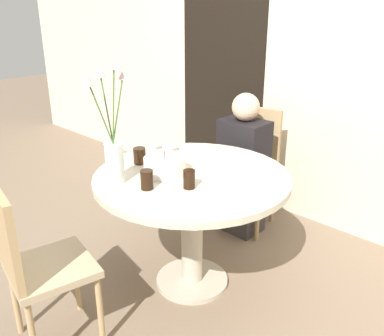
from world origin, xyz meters
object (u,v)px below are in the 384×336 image
(birthday_cake, at_px, (165,166))
(drink_glass_0, at_px, (147,180))
(drink_glass_2, at_px, (140,156))
(flower_vase, at_px, (112,144))
(drink_glass_1, at_px, (189,179))
(person_guest, at_px, (243,169))
(chair_far_back, at_px, (251,160))
(side_plate, at_px, (262,174))
(chair_right_flank, at_px, (33,260))

(birthday_cake, xyz_separation_m, drink_glass_0, (0.08, -0.20, 0.00))
(drink_glass_2, bearing_deg, flower_vase, -66.36)
(drink_glass_1, xyz_separation_m, person_guest, (-0.31, 0.91, -0.30))
(birthday_cake, distance_m, drink_glass_0, 0.22)
(chair_far_back, relative_size, flower_vase, 1.36)
(side_plate, distance_m, person_guest, 0.73)
(flower_vase, height_order, side_plate, flower_vase)
(side_plate, bearing_deg, chair_right_flank, -112.48)
(flower_vase, distance_m, side_plate, 0.87)
(side_plate, bearing_deg, drink_glass_2, -150.61)
(drink_glass_0, xyz_separation_m, drink_glass_2, (-0.32, 0.22, -0.00))
(drink_glass_0, bearing_deg, birthday_cake, 111.30)
(chair_right_flank, bearing_deg, drink_glass_2, -66.97)
(chair_far_back, xyz_separation_m, drink_glass_2, (-0.13, -1.01, 0.28))
(birthday_cake, height_order, person_guest, person_guest)
(chair_right_flank, height_order, drink_glass_1, chair_right_flank)
(drink_glass_1, bearing_deg, flower_vase, -146.34)
(chair_right_flank, relative_size, flower_vase, 1.36)
(side_plate, relative_size, person_guest, 0.16)
(drink_glass_2, relative_size, person_guest, 0.09)
(chair_far_back, distance_m, flower_vase, 1.37)
(drink_glass_0, relative_size, drink_glass_1, 1.03)
(drink_glass_1, xyz_separation_m, drink_glass_2, (-0.48, 0.05, -0.00))
(drink_glass_0, bearing_deg, person_guest, 98.13)
(side_plate, relative_size, drink_glass_0, 1.59)
(chair_far_back, distance_m, drink_glass_0, 1.27)
(flower_vase, height_order, drink_glass_1, flower_vase)
(side_plate, xyz_separation_m, drink_glass_2, (-0.66, -0.37, 0.05))
(drink_glass_1, bearing_deg, side_plate, 66.96)
(flower_vase, bearing_deg, drink_glass_1, 33.66)
(chair_right_flank, height_order, birthday_cake, chair_right_flank)
(birthday_cake, bearing_deg, chair_far_back, 96.26)
(birthday_cake, bearing_deg, chair_right_flank, -95.46)
(drink_glass_0, height_order, drink_glass_1, drink_glass_0)
(drink_glass_2, bearing_deg, birthday_cake, -2.86)
(birthday_cake, height_order, side_plate, birthday_cake)
(drink_glass_1, bearing_deg, person_guest, 108.89)
(chair_right_flank, relative_size, drink_glass_0, 8.75)
(drink_glass_1, bearing_deg, birthday_cake, 170.09)
(drink_glass_1, distance_m, drink_glass_2, 0.48)
(drink_glass_2, bearing_deg, chair_right_flank, -78.99)
(drink_glass_0, bearing_deg, drink_glass_1, 46.11)
(flower_vase, bearing_deg, drink_glass_2, 113.64)
(chair_far_back, height_order, flower_vase, flower_vase)
(side_plate, height_order, drink_glass_2, drink_glass_2)
(drink_glass_2, distance_m, person_guest, 0.92)
(drink_glass_2, xyz_separation_m, person_guest, (0.17, 0.85, -0.30))
(chair_right_flank, bearing_deg, person_guest, -78.15)
(drink_glass_1, distance_m, person_guest, 1.00)
(drink_glass_0, xyz_separation_m, person_guest, (-0.15, 1.07, -0.30))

